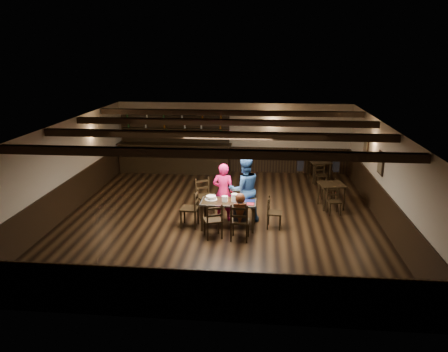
# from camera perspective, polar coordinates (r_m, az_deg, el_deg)

# --- Properties ---
(ground) EXTENTS (10.00, 10.00, 0.00)m
(ground) POSITION_cam_1_polar(r_m,az_deg,el_deg) (12.65, -0.44, -5.42)
(ground) COLOR black
(ground) RESTS_ON ground
(room_shell) EXTENTS (9.02, 10.02, 2.71)m
(room_shell) POSITION_cam_1_polar(r_m,az_deg,el_deg) (12.15, -0.39, 2.32)
(room_shell) COLOR #BBB09B
(room_shell) RESTS_ON ground
(dining_table) EXTENTS (1.49, 0.77, 0.75)m
(dining_table) POSITION_cam_1_polar(r_m,az_deg,el_deg) (11.72, 0.58, -3.74)
(dining_table) COLOR black
(dining_table) RESTS_ON ground
(chair_near_left) EXTENTS (0.56, 0.55, 0.94)m
(chair_near_left) POSITION_cam_1_polar(r_m,az_deg,el_deg) (11.10, -1.35, -5.55)
(chair_near_left) COLOR black
(chair_near_left) RESTS_ON ground
(chair_near_right) EXTENTS (0.49, 0.47, 0.99)m
(chair_near_right) POSITION_cam_1_polar(r_m,az_deg,el_deg) (10.96, 2.05, -5.68)
(chair_near_right) COLOR black
(chair_near_right) RESTS_ON ground
(chair_end_left) EXTENTS (0.48, 0.50, 1.03)m
(chair_end_left) POSITION_cam_1_polar(r_m,az_deg,el_deg) (11.85, -4.12, -3.88)
(chair_end_left) COLOR black
(chair_end_left) RESTS_ON ground
(chair_end_right) EXTENTS (0.42, 0.44, 0.86)m
(chair_end_right) POSITION_cam_1_polar(r_m,az_deg,el_deg) (11.85, 6.25, -4.45)
(chair_end_right) COLOR black
(chair_end_right) RESTS_ON ground
(chair_far_pushed) EXTENTS (0.64, 0.63, 1.01)m
(chair_far_pushed) POSITION_cam_1_polar(r_m,az_deg,el_deg) (12.91, -2.67, -2.17)
(chair_far_pushed) COLOR black
(chair_far_pushed) RESTS_ON ground
(woman_pink) EXTENTS (0.63, 0.45, 1.64)m
(woman_pink) POSITION_cam_1_polar(r_m,az_deg,el_deg) (12.23, -0.09, -2.10)
(woman_pink) COLOR #D92089
(woman_pink) RESTS_ON ground
(man_blue) EXTENTS (1.09, 0.97, 1.85)m
(man_blue) POSITION_cam_1_polar(r_m,az_deg,el_deg) (12.12, 2.68, -1.77)
(man_blue) COLOR navy
(man_blue) RESTS_ON ground
(seated_person) EXTENTS (0.33, 0.50, 0.81)m
(seated_person) POSITION_cam_1_polar(r_m,az_deg,el_deg) (10.93, 2.12, -4.36)
(seated_person) COLOR black
(seated_person) RESTS_ON ground
(cake) EXTENTS (0.33, 0.33, 0.10)m
(cake) POSITION_cam_1_polar(r_m,az_deg,el_deg) (11.83, -1.70, -2.87)
(cake) COLOR white
(cake) RESTS_ON dining_table
(plate_stack_a) EXTENTS (0.16, 0.16, 0.15)m
(plate_stack_a) POSITION_cam_1_polar(r_m,az_deg,el_deg) (11.66, 0.12, -2.99)
(plate_stack_a) COLOR white
(plate_stack_a) RESTS_ON dining_table
(plate_stack_b) EXTENTS (0.18, 0.18, 0.21)m
(plate_stack_b) POSITION_cam_1_polar(r_m,az_deg,el_deg) (11.67, 1.39, -2.82)
(plate_stack_b) COLOR white
(plate_stack_b) RESTS_ON dining_table
(tea_light) EXTENTS (0.06, 0.06, 0.06)m
(tea_light) POSITION_cam_1_polar(r_m,az_deg,el_deg) (11.79, 1.14, -3.04)
(tea_light) COLOR #A5A8AD
(tea_light) RESTS_ON dining_table
(salt_shaker) EXTENTS (0.04, 0.04, 0.09)m
(salt_shaker) POSITION_cam_1_polar(r_m,az_deg,el_deg) (11.54, 2.02, -3.36)
(salt_shaker) COLOR silver
(salt_shaker) RESTS_ON dining_table
(pepper_shaker) EXTENTS (0.03, 0.03, 0.08)m
(pepper_shaker) POSITION_cam_1_polar(r_m,az_deg,el_deg) (11.54, 2.64, -3.39)
(pepper_shaker) COLOR #A5A8AD
(pepper_shaker) RESTS_ON dining_table
(drink_glass) EXTENTS (0.06, 0.06, 0.10)m
(drink_glass) POSITION_cam_1_polar(r_m,az_deg,el_deg) (11.78, 2.03, -2.94)
(drink_glass) COLOR silver
(drink_glass) RESTS_ON dining_table
(menu_red) EXTENTS (0.29, 0.22, 0.00)m
(menu_red) POSITION_cam_1_polar(r_m,az_deg,el_deg) (11.53, 3.26, -3.63)
(menu_red) COLOR maroon
(menu_red) RESTS_ON dining_table
(menu_blue) EXTENTS (0.34, 0.24, 0.00)m
(menu_blue) POSITION_cam_1_polar(r_m,az_deg,el_deg) (11.76, 3.27, -3.22)
(menu_blue) COLOR #0D1445
(menu_blue) RESTS_ON dining_table
(bar_counter) EXTENTS (4.46, 0.70, 2.20)m
(bar_counter) POSITION_cam_1_polar(r_m,az_deg,el_deg) (17.23, -6.46, 2.91)
(bar_counter) COLOR black
(bar_counter) RESTS_ON ground
(back_table_a) EXTENTS (0.85, 0.85, 0.75)m
(back_table_a) POSITION_cam_1_polar(r_m,az_deg,el_deg) (13.63, 13.89, -1.43)
(back_table_a) COLOR black
(back_table_a) RESTS_ON ground
(back_table_b) EXTENTS (0.86, 0.86, 0.75)m
(back_table_b) POSITION_cam_1_polar(r_m,az_deg,el_deg) (16.29, 12.36, 1.55)
(back_table_b) COLOR black
(back_table_b) RESTS_ON ground
(bg_patron_left) EXTENTS (0.26, 0.40, 0.79)m
(bg_patron_left) POSITION_cam_1_polar(r_m,az_deg,el_deg) (15.93, 9.97, 2.17)
(bg_patron_left) COLOR black
(bg_patron_left) RESTS_ON ground
(bg_patron_right) EXTENTS (0.22, 0.34, 0.69)m
(bg_patron_right) POSITION_cam_1_polar(r_m,az_deg,el_deg) (16.09, 14.42, 1.84)
(bg_patron_right) COLOR black
(bg_patron_right) RESTS_ON ground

